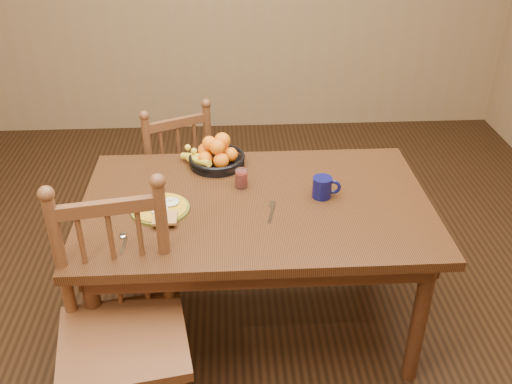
{
  "coord_description": "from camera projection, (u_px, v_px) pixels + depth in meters",
  "views": [
    {
      "loc": [
        -0.12,
        -2.22,
        2.14
      ],
      "look_at": [
        0.0,
        0.0,
        0.8
      ],
      "focal_mm": 40.0,
      "sensor_mm": 36.0,
      "label": 1
    }
  ],
  "objects": [
    {
      "name": "fork",
      "position": [
        272.0,
        211.0,
        2.55
      ],
      "size": [
        0.05,
        0.18,
        0.0
      ],
      "rotation": [
        0.0,
        0.0,
        -0.21
      ],
      "color": "silver",
      "rests_on": "dining_table"
    },
    {
      "name": "dining_table",
      "position": [
        256.0,
        217.0,
        2.66
      ],
      "size": [
        1.6,
        1.0,
        0.75
      ],
      "color": "black",
      "rests_on": "ground"
    },
    {
      "name": "breakfast_plate",
      "position": [
        161.0,
        208.0,
        2.55
      ],
      "size": [
        0.26,
        0.29,
        0.04
      ],
      "color": "#59601E",
      "rests_on": "dining_table"
    },
    {
      "name": "chair_far",
      "position": [
        173.0,
        177.0,
        3.4
      ],
      "size": [
        0.56,
        0.55,
        0.95
      ],
      "rotation": [
        0.0,
        0.0,
        3.57
      ],
      "color": "#462B15",
      "rests_on": "ground"
    },
    {
      "name": "juice_glass",
      "position": [
        241.0,
        179.0,
        2.71
      ],
      "size": [
        0.06,
        0.06,
        0.09
      ],
      "color": "silver",
      "rests_on": "dining_table"
    },
    {
      "name": "coffee_mug",
      "position": [
        323.0,
        187.0,
        2.63
      ],
      "size": [
        0.13,
        0.09,
        0.1
      ],
      "color": "#0B0C3C",
      "rests_on": "dining_table"
    },
    {
      "name": "room",
      "position": [
        256.0,
        76.0,
        2.31
      ],
      "size": [
        4.52,
        5.02,
        2.72
      ],
      "color": "black",
      "rests_on": "ground"
    },
    {
      "name": "spoon",
      "position": [
        123.0,
        238.0,
        2.36
      ],
      "size": [
        0.04,
        0.16,
        0.01
      ],
      "rotation": [
        0.0,
        0.0,
        -0.04
      ],
      "color": "silver",
      "rests_on": "dining_table"
    },
    {
      "name": "fruit_bowl",
      "position": [
        216.0,
        155.0,
        2.9
      ],
      "size": [
        0.32,
        0.29,
        0.17
      ],
      "color": "black",
      "rests_on": "dining_table"
    },
    {
      "name": "chair_near",
      "position": [
        122.0,
        329.0,
        2.24
      ],
      "size": [
        0.56,
        0.54,
        1.08
      ],
      "rotation": [
        0.0,
        0.0,
        0.17
      ],
      "color": "#462B15",
      "rests_on": "ground"
    }
  ]
}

